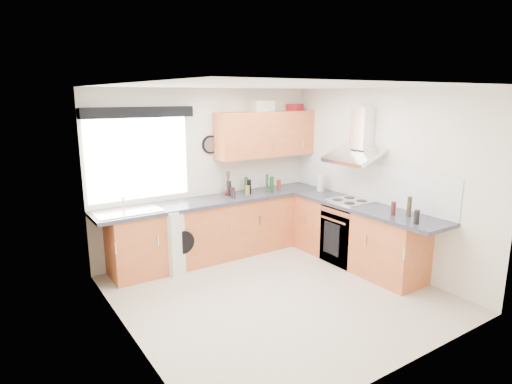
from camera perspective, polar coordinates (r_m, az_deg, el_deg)
ground_plane at (r=5.45m, az=2.84°, el=-13.38°), size 3.60×3.60×0.00m
ceiling at (r=4.89m, az=3.17°, el=13.94°), size 3.60×3.60×0.02m
wall_back at (r=6.52m, az=-6.47°, el=2.56°), size 3.60×0.02×2.50m
wall_front at (r=3.79m, az=19.51°, el=-5.67°), size 3.60×0.02×2.50m
wall_left at (r=4.24m, az=-17.02°, el=-3.55°), size 0.02×3.60×2.50m
wall_right at (r=6.24m, az=16.40°, el=1.65°), size 0.02×3.60×2.50m
window at (r=6.07m, az=-15.36°, el=4.28°), size 1.40×0.02×1.10m
window_blind at (r=5.93m, az=-15.45°, el=10.21°), size 1.50×0.18×0.14m
splashback at (r=6.44m, az=14.27°, el=1.47°), size 0.01×3.00×0.54m
base_cab_back at (r=6.43m, az=-5.89°, el=-5.13°), size 3.00×0.58×0.86m
base_cab_corner at (r=7.26m, az=5.39°, el=-3.00°), size 0.60×0.60×0.86m
base_cab_right at (r=6.33m, az=13.19°, el=-5.69°), size 0.58×2.10×0.86m
worktop_back at (r=6.34m, az=-5.14°, el=-1.09°), size 3.60×0.62×0.05m
worktop_right at (r=6.10m, az=14.36°, el=-2.00°), size 0.62×2.42×0.05m
sink at (r=5.83m, az=-16.71°, el=-2.16°), size 0.84×0.46×0.10m
oven at (r=6.42m, az=12.15°, el=-5.42°), size 0.56×0.58×0.85m
hob_plate at (r=6.29m, az=12.36°, el=-1.15°), size 0.52×0.52×0.01m
extractor_hood at (r=6.21m, az=13.38°, el=6.63°), size 0.52×0.78×0.66m
upper_cabinets at (r=6.79m, az=1.31°, el=7.72°), size 1.70×0.35×0.70m
washing_machine at (r=6.19m, az=-10.85°, el=-5.84°), size 0.77×0.76×0.89m
wall_clock at (r=6.45m, az=-6.00°, el=6.29°), size 0.28×0.04×0.28m
casserole at (r=6.81m, az=0.48°, el=11.39°), size 0.45×0.36×0.17m
storage_box at (r=7.23m, az=5.20°, el=11.18°), size 0.28×0.26×0.11m
utensil_pot at (r=6.63m, az=-3.70°, el=0.42°), size 0.13×0.13×0.15m
kitchen_roll at (r=6.87m, az=8.63°, el=1.21°), size 0.15×0.15×0.26m
tomato_cluster at (r=6.59m, az=-3.60°, el=-0.02°), size 0.16×0.16×0.06m
jar_0 at (r=6.48m, az=-3.64°, el=0.48°), size 0.07×0.07×0.22m
jar_1 at (r=6.66m, az=2.11°, el=0.98°), size 0.06×0.06×0.25m
jar_2 at (r=6.82m, az=1.47°, el=1.29°), size 0.04×0.04×0.26m
jar_3 at (r=6.57m, az=-0.94°, el=0.70°), size 0.07×0.07×0.23m
jar_4 at (r=7.07m, az=2.20°, el=1.00°), size 0.04×0.04×0.09m
jar_5 at (r=6.90m, az=3.05°, el=0.97°), size 0.07×0.07×0.16m
jar_6 at (r=6.29m, az=-2.93°, el=-0.34°), size 0.04×0.04×0.12m
jar_7 at (r=6.38m, az=-3.12°, el=-0.04°), size 0.07×0.07×0.15m
jar_8 at (r=6.77m, az=-1.31°, el=1.05°), size 0.06×0.06×0.23m
jar_9 at (r=6.54m, az=-1.16°, el=0.26°), size 0.07×0.07×0.14m
bottle_0 at (r=5.70m, az=19.76°, el=-1.83°), size 0.06×0.06×0.25m
bottle_1 at (r=5.70m, az=17.84°, el=-2.10°), size 0.06×0.06×0.17m
bottle_2 at (r=5.40m, az=20.64°, el=-3.13°), size 0.06×0.06×0.17m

